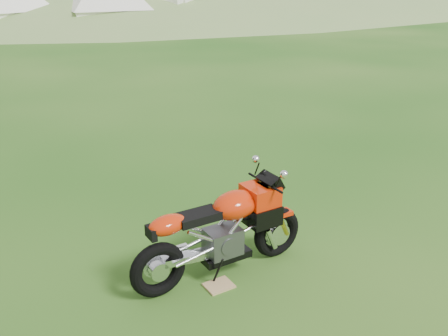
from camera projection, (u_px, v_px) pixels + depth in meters
ground at (269, 235)px, 5.56m from camera, size 120.00×120.00×0.00m
sport_motorcycle at (221, 225)px, 4.67m from camera, size 1.80×0.66×1.05m
plywood_board at (219, 286)px, 4.66m from camera, size 0.28×0.23×0.02m
tent_mid at (1, 0)px, 22.46m from camera, size 3.83×3.83×2.86m
caravan at (192, 2)px, 25.88m from camera, size 5.34×3.65×2.29m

